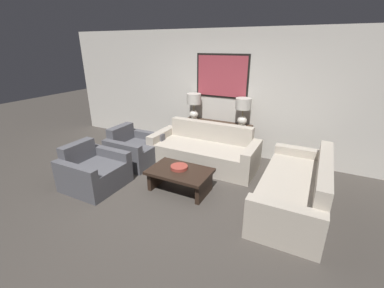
{
  "coord_description": "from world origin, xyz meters",
  "views": [
    {
      "loc": [
        1.98,
        -2.88,
        2.33
      ],
      "look_at": [
        0.02,
        0.98,
        0.65
      ],
      "focal_mm": 24.0,
      "sensor_mm": 36.0,
      "label": 1
    }
  ],
  "objects_px": {
    "coffee_table": "(180,176)",
    "armchair_near_camera": "(94,172)",
    "console_table": "(216,138)",
    "couch_by_back_wall": "(204,151)",
    "armchair_near_back_wall": "(134,150)",
    "couch_by_side": "(296,189)",
    "decorative_bowl": "(179,167)",
    "table_lamp_left": "(194,103)",
    "table_lamp_right": "(243,108)"
  },
  "relations": [
    {
      "from": "console_table",
      "to": "armchair_near_back_wall",
      "type": "xyz_separation_m",
      "value": [
        -1.35,
        -1.23,
        -0.09
      ]
    },
    {
      "from": "console_table",
      "to": "decorative_bowl",
      "type": "bearing_deg",
      "value": -89.0
    },
    {
      "from": "decorative_bowl",
      "to": "armchair_near_back_wall",
      "type": "relative_size",
      "value": 0.32
    },
    {
      "from": "table_lamp_left",
      "to": "coffee_table",
      "type": "height_order",
      "value": "table_lamp_left"
    },
    {
      "from": "console_table",
      "to": "armchair_near_camera",
      "type": "height_order",
      "value": "armchair_near_camera"
    },
    {
      "from": "table_lamp_right",
      "to": "couch_by_back_wall",
      "type": "bearing_deg",
      "value": -130.71
    },
    {
      "from": "decorative_bowl",
      "to": "armchair_near_camera",
      "type": "distance_m",
      "value": 1.51
    },
    {
      "from": "table_lamp_left",
      "to": "couch_by_side",
      "type": "bearing_deg",
      "value": -29.41
    },
    {
      "from": "table_lamp_right",
      "to": "armchair_near_back_wall",
      "type": "bearing_deg",
      "value": -147.16
    },
    {
      "from": "console_table",
      "to": "couch_by_side",
      "type": "xyz_separation_m",
      "value": [
        1.86,
        -1.37,
        -0.08
      ]
    },
    {
      "from": "couch_by_back_wall",
      "to": "coffee_table",
      "type": "relative_size",
      "value": 2.1
    },
    {
      "from": "console_table",
      "to": "armchair_near_camera",
      "type": "relative_size",
      "value": 1.67
    },
    {
      "from": "console_table",
      "to": "armchair_near_camera",
      "type": "distance_m",
      "value": 2.7
    },
    {
      "from": "table_lamp_right",
      "to": "armchair_near_back_wall",
      "type": "distance_m",
      "value": 2.43
    },
    {
      "from": "table_lamp_right",
      "to": "decorative_bowl",
      "type": "xyz_separation_m",
      "value": [
        -0.54,
        -1.74,
        -0.7
      ]
    },
    {
      "from": "couch_by_back_wall",
      "to": "couch_by_side",
      "type": "distance_m",
      "value": 1.99
    },
    {
      "from": "coffee_table",
      "to": "armchair_near_back_wall",
      "type": "distance_m",
      "value": 1.52
    },
    {
      "from": "console_table",
      "to": "coffee_table",
      "type": "distance_m",
      "value": 1.79
    },
    {
      "from": "couch_by_back_wall",
      "to": "armchair_near_camera",
      "type": "height_order",
      "value": "couch_by_back_wall"
    },
    {
      "from": "table_lamp_left",
      "to": "table_lamp_right",
      "type": "bearing_deg",
      "value": 0.0
    },
    {
      "from": "console_table",
      "to": "couch_by_side",
      "type": "distance_m",
      "value": 2.31
    },
    {
      "from": "table_lamp_left",
      "to": "armchair_near_back_wall",
      "type": "distance_m",
      "value": 1.68
    },
    {
      "from": "table_lamp_left",
      "to": "couch_by_side",
      "type": "relative_size",
      "value": 0.27
    },
    {
      "from": "decorative_bowl",
      "to": "coffee_table",
      "type": "bearing_deg",
      "value": -51.28
    },
    {
      "from": "table_lamp_left",
      "to": "couch_by_back_wall",
      "type": "distance_m",
      "value": 1.2
    },
    {
      "from": "couch_by_back_wall",
      "to": "armchair_near_back_wall",
      "type": "bearing_deg",
      "value": -156.83
    },
    {
      "from": "coffee_table",
      "to": "armchair_near_camera",
      "type": "height_order",
      "value": "armchair_near_camera"
    },
    {
      "from": "console_table",
      "to": "couch_by_back_wall",
      "type": "relative_size",
      "value": 0.71
    },
    {
      "from": "couch_by_back_wall",
      "to": "decorative_bowl",
      "type": "height_order",
      "value": "couch_by_back_wall"
    },
    {
      "from": "armchair_near_back_wall",
      "to": "table_lamp_left",
      "type": "bearing_deg",
      "value": 57.7
    },
    {
      "from": "couch_by_side",
      "to": "table_lamp_left",
      "type": "bearing_deg",
      "value": 150.59
    },
    {
      "from": "table_lamp_right",
      "to": "armchair_near_camera",
      "type": "relative_size",
      "value": 0.64
    },
    {
      "from": "table_lamp_right",
      "to": "couch_by_back_wall",
      "type": "xyz_separation_m",
      "value": [
        -0.57,
        -0.66,
        -0.83
      ]
    },
    {
      "from": "couch_by_side",
      "to": "decorative_bowl",
      "type": "relative_size",
      "value": 7.4
    },
    {
      "from": "console_table",
      "to": "table_lamp_left",
      "type": "xyz_separation_m",
      "value": [
        -0.57,
        -0.0,
        0.75
      ]
    },
    {
      "from": "table_lamp_left",
      "to": "decorative_bowl",
      "type": "height_order",
      "value": "table_lamp_left"
    },
    {
      "from": "console_table",
      "to": "table_lamp_left",
      "type": "bearing_deg",
      "value": -180.0
    },
    {
      "from": "table_lamp_left",
      "to": "armchair_near_camera",
      "type": "bearing_deg",
      "value": -108.48
    },
    {
      "from": "coffee_table",
      "to": "couch_by_side",
      "type": "bearing_deg",
      "value": 13.08
    },
    {
      "from": "table_lamp_right",
      "to": "decorative_bowl",
      "type": "relative_size",
      "value": 2.03
    },
    {
      "from": "couch_by_back_wall",
      "to": "armchair_near_back_wall",
      "type": "distance_m",
      "value": 1.46
    },
    {
      "from": "coffee_table",
      "to": "armchair_near_camera",
      "type": "xyz_separation_m",
      "value": [
        -1.41,
        -0.55,
        -0.01
      ]
    },
    {
      "from": "armchair_near_camera",
      "to": "armchair_near_back_wall",
      "type": "bearing_deg",
      "value": 90.0
    },
    {
      "from": "couch_by_side",
      "to": "coffee_table",
      "type": "bearing_deg",
      "value": -166.92
    },
    {
      "from": "console_table",
      "to": "coffee_table",
      "type": "relative_size",
      "value": 1.49
    },
    {
      "from": "decorative_bowl",
      "to": "armchair_near_camera",
      "type": "relative_size",
      "value": 0.32
    },
    {
      "from": "couch_by_back_wall",
      "to": "decorative_bowl",
      "type": "bearing_deg",
      "value": -88.39
    },
    {
      "from": "coffee_table",
      "to": "armchair_near_back_wall",
      "type": "height_order",
      "value": "armchair_near_back_wall"
    },
    {
      "from": "couch_by_back_wall",
      "to": "couch_by_side",
      "type": "xyz_separation_m",
      "value": [
        1.86,
        -0.71,
        0.0
      ]
    },
    {
      "from": "armchair_near_back_wall",
      "to": "console_table",
      "type": "bearing_deg",
      "value": 42.51
    }
  ]
}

